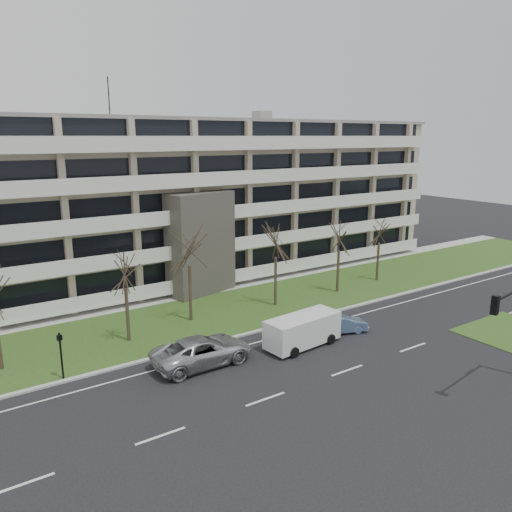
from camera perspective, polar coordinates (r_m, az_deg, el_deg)
ground at (r=31.17m, az=10.37°, el=-12.74°), size 160.00×160.00×0.00m
grass_verge at (r=40.64m, az=-2.55°, el=-6.10°), size 90.00×10.00×0.06m
curb at (r=36.73m, az=1.57°, el=-8.24°), size 90.00×0.35×0.12m
sidewalk at (r=45.18m, az=-6.21°, el=-4.11°), size 90.00×2.00×0.08m
grass_median at (r=40.60m, az=26.88°, el=-7.64°), size 7.00×5.00×0.06m
lane_edge_line at (r=35.63m, az=2.99°, el=-9.05°), size 90.00×0.12×0.01m
apartment_building at (r=49.59m, az=-10.16°, el=6.31°), size 60.50×15.10×18.75m
silver_pickup at (r=31.28m, az=-6.15°, el=-10.72°), size 6.28×2.91×1.74m
blue_sedan at (r=36.38m, az=9.63°, el=-7.66°), size 4.12×2.56×1.28m
white_van at (r=33.69m, az=5.44°, el=-8.18°), size 5.55×2.59×2.09m
pedestrian_signal at (r=30.96m, az=-21.43°, el=-9.97°), size 0.30×0.25×2.87m
tree_2 at (r=34.13m, az=-14.81°, el=-1.27°), size 3.36×3.36×6.73m
tree_3 at (r=36.96m, az=-7.71°, el=1.36°), size 3.83×3.83×7.67m
tree_4 at (r=40.11m, az=2.29°, el=2.11°), size 3.69×3.69×7.39m
tree_5 at (r=44.37m, az=9.52°, el=2.53°), size 3.44×3.44×6.88m
tree_6 at (r=48.86m, az=13.96°, el=3.14°), size 3.34×3.34×6.68m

